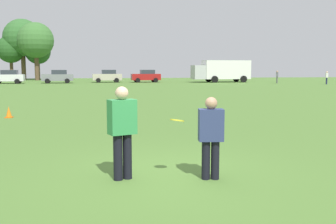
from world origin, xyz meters
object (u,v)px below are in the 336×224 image
player_defender (211,134)px  parked_car_mid_right (58,76)px  parked_car_center (8,77)px  parked_car_near_right (107,76)px  bystander_far_jogger (277,76)px  bystander_field_marshal (327,77)px  frisbee (177,120)px  box_truck (222,70)px  player_thrower (122,128)px  parked_car_far_right (146,76)px  traffic_cone (9,112)px

player_defender → parked_car_mid_right: bearing=100.2°
parked_car_center → parked_car_near_right: (13.16, 2.47, 0.00)m
bystander_far_jogger → bystander_field_marshal: bystander_far_jogger is taller
frisbee → parked_car_center: bearing=107.0°
box_truck → bystander_field_marshal: (11.25, -8.95, -0.80)m
box_truck → player_thrower: bearing=-109.1°
parked_car_far_right → bystander_far_jogger: (17.37, -6.46, 0.05)m
parked_car_far_right → parked_car_near_right: bearing=174.0°
player_thrower → player_defender: (1.65, -0.26, -0.12)m
parked_car_center → bystander_far_jogger: size_ratio=2.50×
player_thrower → parked_car_near_right: parked_car_near_right is taller
frisbee → parked_car_near_right: size_ratio=0.06×
player_defender → traffic_cone: bearing=120.9°
bystander_far_jogger → player_thrower: bearing=-118.1°
player_defender → parked_car_center: (-15.01, 47.43, 0.05)m
traffic_cone → parked_car_center: 38.35m
player_thrower → bystander_far_jogger: bearing=61.9°
parked_car_near_right → bystander_far_jogger: 24.02m
box_truck → parked_car_near_right: bearing=172.6°
parked_car_mid_right → player_thrower: bearing=-81.7°
player_thrower → traffic_cone: size_ratio=3.68×
player_defender → parked_car_far_right: 49.45m
traffic_cone → bystander_far_jogger: (27.18, 32.70, 0.75)m
player_thrower → bystander_far_jogger: (22.75, 42.60, -0.02)m
frisbee → traffic_cone: (-5.46, 9.96, -0.89)m
player_thrower → player_defender: size_ratio=1.13×
traffic_cone → parked_car_center: bearing=103.5°
player_defender → traffic_cone: (-6.07, 10.15, -0.65)m
frisbee → box_truck: 49.99m
traffic_cone → parked_car_mid_right: bearing=93.8°
parked_car_near_right → box_truck: box_truck is taller
frisbee → bystander_far_jogger: bearing=63.0°
parked_car_center → bystander_far_jogger: parked_car_center is taller
parked_car_far_right → bystander_field_marshal: 24.63m
parked_car_mid_right → bystander_field_marshal: size_ratio=2.57×
parked_car_far_right → frisbee: bearing=-95.1°
parked_car_center → frisbee: bearing=-73.0°
parked_car_mid_right → parked_car_far_right: 12.42m
frisbee → box_truck: size_ratio=0.03×
player_thrower → bystander_field_marshal: (27.66, 38.55, -0.05)m
parked_car_center → bystander_field_marshal: size_ratio=2.57×
parked_car_mid_right → parked_car_near_right: size_ratio=1.00×
player_defender → parked_car_far_right: parked_car_far_right is taller
bystander_field_marshal → bystander_far_jogger: bearing=140.5°
parked_car_mid_right → bystander_field_marshal: parked_car_mid_right is taller
frisbee → parked_car_mid_right: parked_car_mid_right is taller
player_thrower → parked_car_center: size_ratio=0.41×
parked_car_mid_right → bystander_far_jogger: parked_car_mid_right is taller
player_thrower → parked_car_center: 49.03m
traffic_cone → parked_car_far_right: parked_car_far_right is taller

